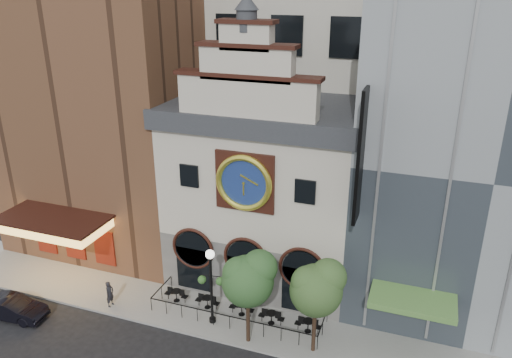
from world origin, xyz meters
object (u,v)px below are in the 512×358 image
object	(u,v)px
bistro_3	(271,317)
pedestrian	(110,294)
bistro_1	(207,301)
lamppost	(211,278)
bistro_2	(242,308)
tree_right	(317,286)
car_left	(12,308)
tree_left	(249,277)
bistro_4	(308,325)
bistro_0	(176,295)

from	to	relation	value
bistro_3	pedestrian	bearing A→B (deg)	-170.24
bistro_1	lamppost	bearing A→B (deg)	-53.36
bistro_1	bistro_3	xyz separation A→B (m)	(4.28, -0.12, 0.00)
bistro_2	tree_right	xyz separation A→B (m)	(4.97, -1.58, 3.72)
car_left	tree_left	world-z (taller)	tree_left
bistro_3	bistro_4	world-z (taller)	same
lamppost	tree_right	size ratio (longest dim) A/B	0.87
tree_left	bistro_0	bearing A→B (deg)	161.00
tree_left	bistro_4	bearing A→B (deg)	32.30
bistro_0	bistro_4	world-z (taller)	same
bistro_1	car_left	bearing A→B (deg)	-156.57
car_left	pedestrian	world-z (taller)	pedestrian
bistro_4	pedestrian	size ratio (longest dim) A/B	0.91
bistro_1	bistro_3	distance (m)	4.28
bistro_0	bistro_4	distance (m)	8.74
lamppost	tree_left	bearing A→B (deg)	-27.58
pedestrian	bistro_0	bearing A→B (deg)	-59.89
bistro_1	pedestrian	size ratio (longest dim) A/B	0.91
bistro_4	car_left	size ratio (longest dim) A/B	0.37
bistro_1	bistro_4	xyz separation A→B (m)	(6.54, -0.11, 0.00)
bistro_3	lamppost	distance (m)	4.41
bistro_0	tree_right	xyz separation A→B (m)	(9.45, -1.50, 3.72)
bistro_1	tree_left	size ratio (longest dim) A/B	0.27
bistro_1	pedestrian	world-z (taller)	pedestrian
bistro_0	bistro_1	world-z (taller)	same
tree_left	tree_right	size ratio (longest dim) A/B	1.01
car_left	lamppost	xyz separation A→B (m)	(11.84, 3.57, 2.52)
pedestrian	tree_right	distance (m)	13.56
tree_right	bistro_0	bearing A→B (deg)	171.00
bistro_1	tree_right	xyz separation A→B (m)	(7.26, -1.52, 3.72)
bistro_1	pedestrian	distance (m)	6.19
bistro_1	bistro_2	bearing A→B (deg)	1.50
bistro_1	tree_right	bearing A→B (deg)	-11.80
bistro_4	tree_left	bearing A→B (deg)	-147.70
car_left	bistro_4	bearing A→B (deg)	-79.91
bistro_3	lamppost	world-z (taller)	lamppost
car_left	bistro_3	bearing A→B (deg)	-77.85
bistro_0	bistro_4	bearing A→B (deg)	-0.59
car_left	lamppost	size ratio (longest dim) A/B	0.86
bistro_3	pedestrian	distance (m)	10.32
tree_left	car_left	bearing A→B (deg)	-169.27
car_left	tree_left	xyz separation A→B (m)	(14.52, 2.75, 3.69)
bistro_3	tree_right	distance (m)	4.97
bistro_2	tree_left	size ratio (longest dim) A/B	0.27
bistro_4	tree_right	world-z (taller)	tree_right
bistro_2	bistro_4	xyz separation A→B (m)	(4.26, -0.17, 0.00)
bistro_4	tree_left	xyz separation A→B (m)	(-2.99, -1.89, 3.78)
tree_right	lamppost	bearing A→B (deg)	176.97
car_left	tree_left	size ratio (longest dim) A/B	0.74
car_left	tree_left	distance (m)	15.24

